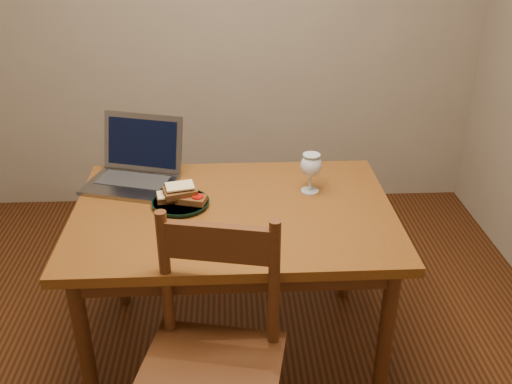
{
  "coord_description": "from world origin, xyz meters",
  "views": [
    {
      "loc": [
        0.02,
        -1.92,
        1.87
      ],
      "look_at": [
        0.12,
        0.14,
        0.8
      ],
      "focal_mm": 40.0,
      "sensor_mm": 36.0,
      "label": 1
    }
  ],
  "objects_px": {
    "table": "(234,227)",
    "plate": "(181,203)",
    "milk_glass": "(311,173)",
    "laptop": "(136,165)",
    "chair": "(211,355)"
  },
  "relations": [
    {
      "from": "table",
      "to": "plate",
      "type": "distance_m",
      "value": 0.24
    },
    {
      "from": "milk_glass",
      "to": "laptop",
      "type": "relative_size",
      "value": 0.39
    },
    {
      "from": "plate",
      "to": "table",
      "type": "bearing_deg",
      "value": -11.06
    },
    {
      "from": "table",
      "to": "chair",
      "type": "relative_size",
      "value": 2.41
    },
    {
      "from": "plate",
      "to": "laptop",
      "type": "xyz_separation_m",
      "value": [
        -0.21,
        0.26,
        0.06
      ]
    },
    {
      "from": "table",
      "to": "chair",
      "type": "bearing_deg",
      "value": -98.07
    },
    {
      "from": "plate",
      "to": "milk_glass",
      "type": "height_order",
      "value": "milk_glass"
    },
    {
      "from": "plate",
      "to": "milk_glass",
      "type": "distance_m",
      "value": 0.56
    },
    {
      "from": "chair",
      "to": "milk_glass",
      "type": "distance_m",
      "value": 0.9
    },
    {
      "from": "laptop",
      "to": "plate",
      "type": "bearing_deg",
      "value": -34.27
    },
    {
      "from": "milk_glass",
      "to": "laptop",
      "type": "height_order",
      "value": "laptop"
    },
    {
      "from": "chair",
      "to": "table",
      "type": "bearing_deg",
      "value": 93.73
    },
    {
      "from": "milk_glass",
      "to": "plate",
      "type": "bearing_deg",
      "value": -169.8
    },
    {
      "from": "chair",
      "to": "plate",
      "type": "height_order",
      "value": "chair"
    },
    {
      "from": "chair",
      "to": "laptop",
      "type": "relative_size",
      "value": 1.19
    }
  ]
}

